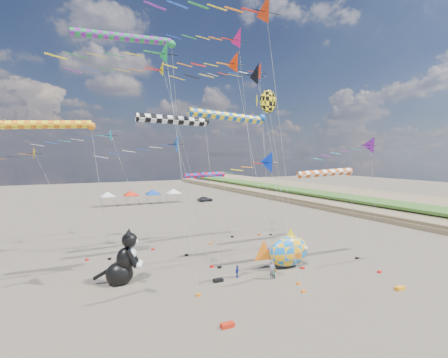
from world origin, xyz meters
name	(u,v)px	position (x,y,z in m)	size (l,w,h in m)	color
ground	(318,310)	(0.00, 0.00, 0.00)	(260.00, 260.00, 0.00)	brown
delta_kite_0	(251,74)	(7.06, 21.36, 22.02)	(11.01, 2.62, 23.58)	red
delta_kite_1	(357,149)	(7.45, 3.61, 11.84)	(8.46, 1.69, 13.09)	#6F1C8D
delta_kite_2	(231,65)	(-2.82, 8.28, 19.16)	(11.36, 2.15, 20.56)	red
delta_kite_3	(95,138)	(-12.77, 21.34, 13.16)	(12.20, 1.70, 14.45)	#1CA3B3
delta_kite_4	(26,157)	(-19.27, 20.43, 11.12)	(10.31, 1.59, 12.36)	#D99A07
delta_kite_5	(257,74)	(4.30, 15.42, 20.59)	(14.78, 2.90, 22.28)	black
delta_kite_6	(266,166)	(-2.63, 3.05, 10.49)	(8.90, 1.88, 11.77)	#0932DF
delta_kite_7	(165,147)	(-7.65, 12.30, 12.10)	(10.80, 2.06, 13.45)	blue
delta_kite_8	(159,70)	(-5.64, 20.77, 21.14)	(14.84, 2.12, 22.58)	#E1C005
delta_kite_9	(151,51)	(-10.42, 6.26, 18.84)	(10.36, 2.12, 20.24)	green
delta_kite_10	(251,12)	(-3.08, 4.66, 22.29)	(13.47, 2.73, 23.90)	red
delta_kite_11	(232,40)	(4.64, 22.19, 26.29)	(14.66, 3.06, 28.04)	#D21862
windsock_0	(53,125)	(-16.81, 19.64, 14.28)	(9.69, 0.87, 14.77)	orange
windsock_1	(177,121)	(-6.69, 11.75, 14.47)	(8.25, 0.82, 14.95)	black
windsock_2	(328,173)	(8.08, 7.81, 9.48)	(8.25, 0.74, 9.90)	#C9490E
windsock_3	(206,175)	(1.09, 22.69, 8.68)	(7.11, 0.67, 9.08)	red
windsock_4	(231,117)	(0.37, 14.42, 15.43)	(10.45, 0.90, 15.93)	blue
windsock_5	(128,39)	(-9.82, 17.24, 22.97)	(11.67, 0.83, 23.47)	#198B3E
angelfish_kite	(267,102)	(5.06, 14.57, 17.29)	(3.74, 3.02, 18.76)	yellow
cat_inflatable	(122,256)	(-11.76, 11.86, 2.45)	(3.62, 1.81, 4.89)	black
fish_inflatable	(288,251)	(3.96, 8.84, 1.68)	(6.27, 2.72, 4.05)	blue
person_adult	(272,270)	(0.61, 6.76, 0.89)	(0.65, 0.43, 1.78)	slate
child_green	(274,273)	(0.85, 6.74, 0.57)	(0.55, 0.43, 1.14)	#248552
child_blue	(237,272)	(-2.02, 8.61, 0.57)	(0.67, 0.28, 1.14)	#2F40AC
kite_bag_0	(400,288)	(8.79, -0.16, 0.15)	(0.90, 0.44, 0.30)	orange
kite_bag_1	(218,280)	(-4.06, 8.40, 0.15)	(0.90, 0.44, 0.30)	black
kite_bag_2	(228,325)	(-7.10, 0.69, 0.15)	(0.90, 0.44, 0.30)	red
kite_bag_3	(268,249)	(5.65, 14.90, 0.15)	(0.90, 0.44, 0.30)	#141DCA
tent_row	(142,191)	(1.50, 60.00, 3.15)	(19.20, 4.20, 3.80)	silver
parked_car	(205,199)	(16.26, 58.00, 0.64)	(1.51, 3.77, 1.28)	#26262D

